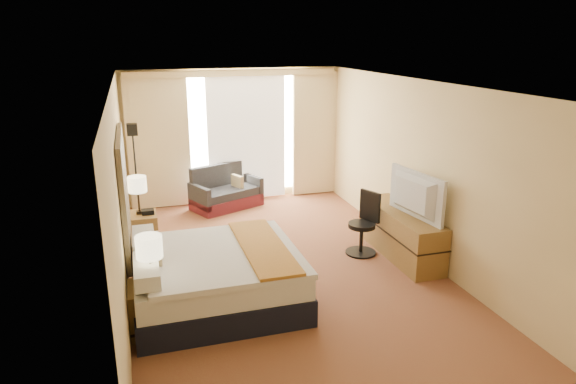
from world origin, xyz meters
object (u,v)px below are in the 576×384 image
object	(u,v)px
nightstand_right	(143,230)
lamp_left	(149,248)
media_dresser	(401,233)
nightstand_left	(150,308)
desk_chair	(364,226)
floor_lamp	(134,156)
lamp_right	(137,185)
television	(410,195)
bed	(216,277)
loveseat	(226,194)

from	to	relation	value
nightstand_right	lamp_left	distance (m)	2.65
media_dresser	nightstand_left	bearing A→B (deg)	-164.16
media_dresser	desk_chair	size ratio (longest dim) A/B	1.87
floor_lamp	desk_chair	size ratio (longest dim) A/B	1.90
lamp_left	lamp_right	world-z (taller)	lamp_left
nightstand_right	lamp_right	distance (m)	0.74
lamp_right	television	size ratio (longest dim) A/B	0.52
desk_chair	lamp_right	xyz separation A→B (m)	(-3.24, 1.23, 0.58)
desk_chair	television	bearing A→B (deg)	-72.31
bed	lamp_right	distance (m)	2.38
media_dresser	loveseat	world-z (taller)	loveseat
media_dresser	nightstand_right	bearing A→B (deg)	158.60
desk_chair	lamp_right	size ratio (longest dim) A/B	1.62
bed	floor_lamp	distance (m)	3.21
bed	lamp_right	world-z (taller)	lamp_right
loveseat	television	distance (m)	3.96
desk_chair	floor_lamp	bearing A→B (deg)	124.41
bed	television	xyz separation A→B (m)	(2.84, 0.39, 0.68)
floor_lamp	lamp_right	world-z (taller)	floor_lamp
bed	lamp_left	distance (m)	1.11
nightstand_right	lamp_right	world-z (taller)	lamp_right
nightstand_left	lamp_right	bearing A→B (deg)	90.59
desk_chair	lamp_left	size ratio (longest dim) A/B	1.59
media_dresser	television	distance (m)	0.73
floor_lamp	desk_chair	distance (m)	3.93
bed	television	size ratio (longest dim) A/B	1.73
television	media_dresser	bearing A→B (deg)	-18.62
lamp_left	desk_chair	bearing A→B (deg)	22.90
loveseat	media_dresser	bearing A→B (deg)	-79.01
floor_lamp	bed	bearing A→B (deg)	-74.12
nightstand_left	bed	world-z (taller)	bed
media_dresser	television	size ratio (longest dim) A/B	1.56
bed	television	world-z (taller)	television
lamp_right	television	distance (m)	4.07
nightstand_left	media_dresser	xyz separation A→B (m)	(3.70, 1.05, 0.07)
nightstand_left	media_dresser	bearing A→B (deg)	15.84
desk_chair	lamp_left	xyz separation A→B (m)	(-3.17, -1.34, 0.59)
media_dresser	bed	bearing A→B (deg)	-167.33
lamp_left	bed	bearing A→B (deg)	29.95
bed	television	distance (m)	2.95
lamp_left	television	bearing A→B (deg)	12.96
nightstand_left	desk_chair	world-z (taller)	desk_chair
bed	loveseat	distance (m)	3.77
bed	floor_lamp	world-z (taller)	floor_lamp
floor_lamp	lamp_left	world-z (taller)	floor_lamp
nightstand_right	lamp_left	world-z (taller)	lamp_left
desk_chair	lamp_left	bearing A→B (deg)	179.69
nightstand_left	desk_chair	xyz separation A→B (m)	(3.21, 1.30, 0.15)
bed	lamp_left	world-z (taller)	lamp_left
desk_chair	media_dresser	bearing A→B (deg)	-49.90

